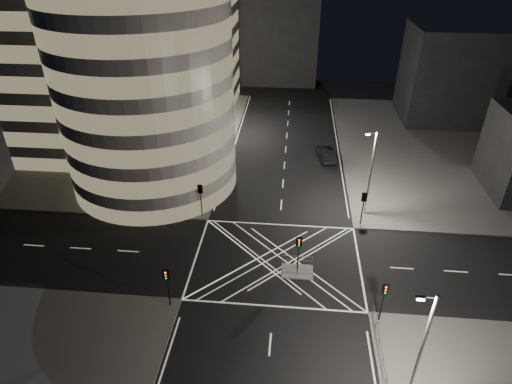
# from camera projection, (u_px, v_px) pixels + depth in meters

# --- Properties ---
(ground) EXTENTS (120.00, 120.00, 0.00)m
(ground) POSITION_uv_depth(u_px,v_px,m) (277.00, 260.00, 41.86)
(ground) COLOR black
(ground) RESTS_ON ground
(sidewalk_far_left) EXTENTS (42.00, 42.00, 0.15)m
(sidewalk_far_left) POSITION_uv_depth(u_px,v_px,m) (101.00, 136.00, 67.06)
(sidewalk_far_left) COLOR #5B5855
(sidewalk_far_left) RESTS_ON ground
(sidewalk_far_right) EXTENTS (42.00, 42.00, 0.15)m
(sidewalk_far_right) POSITION_uv_depth(u_px,v_px,m) (485.00, 151.00, 62.42)
(sidewalk_far_right) COLOR #5B5855
(sidewalk_far_right) RESTS_ON ground
(central_island) EXTENTS (3.00, 2.00, 0.15)m
(central_island) POSITION_uv_depth(u_px,v_px,m) (297.00, 272.00, 40.39)
(central_island) COLOR slate
(central_island) RESTS_ON ground
(office_tower_curved) EXTENTS (30.00, 29.00, 27.20)m
(office_tower_curved) POSITION_uv_depth(u_px,v_px,m) (120.00, 72.00, 52.81)
(office_tower_curved) COLOR gray
(office_tower_curved) RESTS_ON sidewalk_far_left
(office_block_rear) EXTENTS (24.00, 16.00, 22.00)m
(office_block_rear) POSITION_uv_depth(u_px,v_px,m) (164.00, 43.00, 73.45)
(office_block_rear) COLOR gray
(office_block_rear) RESTS_ON sidewalk_far_left
(building_right_far) EXTENTS (14.00, 12.00, 15.00)m
(building_right_far) POSITION_uv_depth(u_px,v_px,m) (450.00, 74.00, 69.74)
(building_right_far) COLOR black
(building_right_far) RESTS_ON sidewalk_far_right
(building_far_end) EXTENTS (18.00, 8.00, 18.00)m
(building_far_end) POSITION_uv_depth(u_px,v_px,m) (273.00, 38.00, 86.71)
(building_far_end) COLOR black
(building_far_end) RESTS_ON ground
(tree_a) EXTENTS (4.06, 4.06, 6.35)m
(tree_a) POSITION_uv_depth(u_px,v_px,m) (189.00, 174.00, 48.17)
(tree_a) COLOR black
(tree_a) RESTS_ON sidewalk_far_left
(tree_b) EXTENTS (5.22, 5.22, 7.81)m
(tree_b) POSITION_uv_depth(u_px,v_px,m) (199.00, 145.00, 52.85)
(tree_b) COLOR black
(tree_b) RESTS_ON sidewalk_far_left
(tree_c) EXTENTS (4.81, 4.81, 7.67)m
(tree_c) POSITION_uv_depth(u_px,v_px,m) (209.00, 126.00, 57.89)
(tree_c) COLOR black
(tree_c) RESTS_ON sidewalk_far_left
(tree_d) EXTENTS (4.59, 4.59, 7.39)m
(tree_d) POSITION_uv_depth(u_px,v_px,m) (216.00, 111.00, 63.07)
(tree_d) COLOR black
(tree_d) RESTS_ON sidewalk_far_left
(tree_e) EXTENTS (3.43, 3.43, 5.69)m
(tree_e) POSITION_uv_depth(u_px,v_px,m) (223.00, 103.00, 68.70)
(tree_e) COLOR black
(tree_e) RESTS_ON sidewalk_far_left
(traffic_signal_fl) EXTENTS (0.55, 0.22, 4.00)m
(traffic_signal_fl) POSITION_uv_depth(u_px,v_px,m) (201.00, 194.00, 46.81)
(traffic_signal_fl) COLOR black
(traffic_signal_fl) RESTS_ON sidewalk_far_left
(traffic_signal_nl) EXTENTS (0.55, 0.22, 4.00)m
(traffic_signal_nl) POSITION_uv_depth(u_px,v_px,m) (167.00, 281.00, 35.27)
(traffic_signal_nl) COLOR black
(traffic_signal_nl) RESTS_ON sidewalk_near_left
(traffic_signal_fr) EXTENTS (0.55, 0.22, 4.00)m
(traffic_signal_fr) POSITION_uv_depth(u_px,v_px,m) (364.00, 203.00, 45.41)
(traffic_signal_fr) COLOR black
(traffic_signal_fr) RESTS_ON sidewalk_far_right
(traffic_signal_nr) EXTENTS (0.55, 0.22, 4.00)m
(traffic_signal_nr) POSITION_uv_depth(u_px,v_px,m) (384.00, 295.00, 33.86)
(traffic_signal_nr) COLOR black
(traffic_signal_nr) RESTS_ON sidewalk_near_right
(traffic_signal_island) EXTENTS (0.55, 0.22, 4.00)m
(traffic_signal_island) POSITION_uv_depth(u_px,v_px,m) (299.00, 248.00, 38.90)
(traffic_signal_island) COLOR black
(traffic_signal_island) RESTS_ON central_island
(street_lamp_left_near) EXTENTS (1.25, 0.25, 10.00)m
(street_lamp_left_near) POSITION_uv_depth(u_px,v_px,m) (203.00, 152.00, 49.91)
(street_lamp_left_near) COLOR slate
(street_lamp_left_near) RESTS_ON sidewalk_far_left
(street_lamp_left_far) EXTENTS (1.25, 0.25, 10.00)m
(street_lamp_left_far) POSITION_uv_depth(u_px,v_px,m) (226.00, 100.00, 65.19)
(street_lamp_left_far) COLOR slate
(street_lamp_left_far) RESTS_ON sidewalk_far_left
(street_lamp_right_far) EXTENTS (1.25, 0.25, 10.00)m
(street_lamp_right_far) POSITION_uv_depth(u_px,v_px,m) (370.00, 171.00, 45.85)
(street_lamp_right_far) COLOR slate
(street_lamp_right_far) RESTS_ON sidewalk_far_right
(street_lamp_right_near) EXTENTS (1.25, 0.25, 10.00)m
(street_lamp_right_near) POSITION_uv_depth(u_px,v_px,m) (420.00, 350.00, 26.33)
(street_lamp_right_near) COLOR slate
(street_lamp_right_near) RESTS_ON sidewalk_near_right
(railing_near_right) EXTENTS (0.06, 11.70, 1.10)m
(railing_near_right) POSITION_uv_depth(u_px,v_px,m) (384.00, 372.00, 30.52)
(railing_near_right) COLOR slate
(railing_near_right) RESTS_ON sidewalk_near_right
(railing_island_south) EXTENTS (2.80, 0.06, 1.10)m
(railing_island_south) POSITION_uv_depth(u_px,v_px,m) (297.00, 273.00, 39.30)
(railing_island_south) COLOR slate
(railing_island_south) RESTS_ON central_island
(railing_island_north) EXTENTS (2.80, 0.06, 1.10)m
(railing_island_north) POSITION_uv_depth(u_px,v_px,m) (298.00, 260.00, 40.82)
(railing_island_north) COLOR slate
(railing_island_north) RESTS_ON central_island
(sedan) EXTENTS (2.57, 5.38, 1.70)m
(sedan) POSITION_uv_depth(u_px,v_px,m) (326.00, 154.00, 59.93)
(sedan) COLOR black
(sedan) RESTS_ON ground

